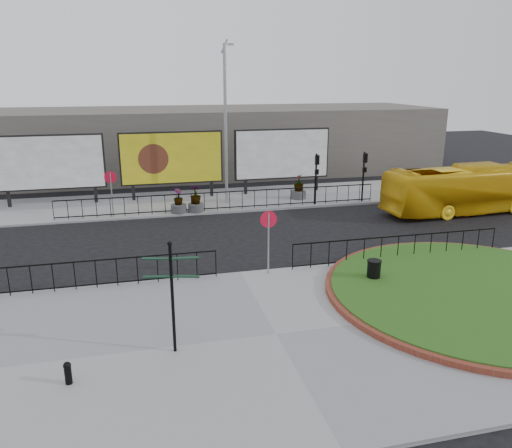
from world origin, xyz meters
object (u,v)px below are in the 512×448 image
object	(u,v)px
planter_b	(196,201)
planter_c	(299,189)
lamp_post	(226,123)
litter_bin	(374,271)
planter_a	(179,204)
fingerpost_sign	(172,286)
billboard_mid	(172,158)
bollard	(68,372)
bus	(466,190)

from	to	relation	value
planter_b	planter_c	distance (m)	6.74
planter_b	lamp_post	bearing A→B (deg)	37.96
lamp_post	litter_bin	distance (m)	14.16
planter_a	fingerpost_sign	bearing A→B (deg)	-95.66
lamp_post	fingerpost_sign	bearing A→B (deg)	-105.36
billboard_mid	planter_c	xyz separation A→B (m)	(7.50, -1.97, -1.87)
fingerpost_sign	planter_c	distance (m)	18.59
bollard	planter_b	bearing A→B (deg)	71.94
bollard	planter_b	xyz separation A→B (m)	(5.07, 15.55, 0.30)
lamp_post	fingerpost_sign	size ratio (longest dim) A/B	2.90
planter_a	planter_c	xyz separation A→B (m)	(7.50, 1.60, 0.11)
billboard_mid	planter_a	bearing A→B (deg)	-90.00
billboard_mid	planter_a	size ratio (longest dim) A/B	4.60
fingerpost_sign	planter_b	xyz separation A→B (m)	(2.41, 14.64, -1.29)
billboard_mid	planter_b	bearing A→B (deg)	-75.01
billboard_mid	planter_b	xyz separation A→B (m)	(0.96, -3.57, -1.85)
planter_a	billboard_mid	bearing A→B (deg)	90.00
bus	planter_a	distance (m)	16.01
fingerpost_sign	planter_c	xyz separation A→B (m)	(8.95, 16.24, -1.31)
billboard_mid	bollard	bearing A→B (deg)	-102.14
bus	planter_b	xyz separation A→B (m)	(-14.66, 3.42, -0.59)
litter_bin	bus	xyz separation A→B (m)	(9.62, 8.15, 0.78)
litter_bin	planter_b	bearing A→B (deg)	113.56
billboard_mid	bus	size ratio (longest dim) A/B	0.64
litter_bin	planter_a	world-z (taller)	planter_a
litter_bin	lamp_post	bearing A→B (deg)	102.80
planter_a	planter_c	distance (m)	7.67
bus	planter_c	size ratio (longest dim) A/B	6.27
bollard	planter_c	xyz separation A→B (m)	(11.61, 17.15, 0.28)
bollard	planter_a	xyz separation A→B (m)	(4.11, 15.55, 0.17)
planter_a	planter_c	bearing A→B (deg)	12.04
bus	planter_a	bearing A→B (deg)	75.25
lamp_post	planter_a	size ratio (longest dim) A/B	6.85
lamp_post	planter_a	distance (m)	5.42
bollard	bus	distance (m)	23.18
bus	litter_bin	bearing A→B (deg)	127.87
planter_b	fingerpost_sign	bearing A→B (deg)	-99.34
bus	planter_a	xyz separation A→B (m)	(-15.62, 3.42, -0.73)
fingerpost_sign	bus	distance (m)	20.44
bollard	planter_a	size ratio (longest dim) A/B	0.44
bus	planter_b	size ratio (longest dim) A/B	6.36
planter_c	planter_a	bearing A→B (deg)	-167.96
litter_bin	planter_c	size ratio (longest dim) A/B	0.56
lamp_post	planter_a	world-z (taller)	lamp_post
lamp_post	bus	xyz separation A→B (m)	(12.61, -5.02, -3.49)
bus	fingerpost_sign	bearing A→B (deg)	120.91
bus	bollard	bearing A→B (deg)	119.18
bollard	litter_bin	xyz separation A→B (m)	(10.11, 3.98, 0.11)
bollard	planter_c	world-z (taller)	planter_c
litter_bin	planter_a	xyz separation A→B (m)	(-6.00, 11.57, 0.06)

